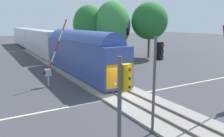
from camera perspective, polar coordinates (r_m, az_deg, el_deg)
The scene contains 11 objects.
ground_plane at distance 19.78m, azimuth 3.20°, elevation -7.08°, with size 220.00×220.00×0.00m, color #3D3D42.
road_centre_stripe at distance 19.78m, azimuth 3.20°, elevation -7.07°, with size 44.00×0.20×0.01m.
railway_track at distance 19.75m, azimuth 3.20°, elevation -6.82°, with size 4.40×80.00×0.32m.
commuter_train at distance 45.86m, azimuth -16.99°, elevation 6.53°, with size 3.04×60.22×5.16m.
crossing_gate_far at distance 23.20m, azimuth -15.48°, elevation 0.67°, with size 2.72×0.40×6.69m.
traffic_signal_far_side at distance 29.85m, azimuth 3.75°, elevation 7.05°, with size 0.53×0.38×5.99m.
traffic_signal_median at distance 12.61m, azimuth 11.31°, elevation -0.41°, with size 0.53×0.38×5.58m.
traffic_signal_near_left at distance 8.42m, azimuth 2.82°, elevation -8.27°, with size 0.53×0.38×5.13m.
maple_right_background at distance 41.89m, azimuth 9.51°, elevation 11.81°, with size 6.52×6.52×9.99m.
elm_centre_background at distance 42.24m, azimuth -5.94°, elevation 10.95°, with size 5.74×5.74×9.54m.
oak_far_right at distance 41.23m, azimuth 0.12°, elevation 10.90°, with size 6.50×6.50×10.22m.
Camera 1 is at (-10.29, -15.68, 6.28)m, focal length 35.98 mm.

